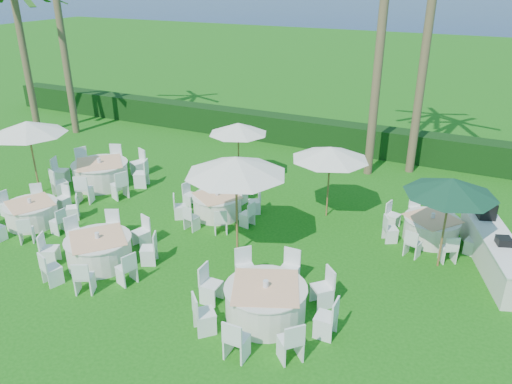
# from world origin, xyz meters

# --- Properties ---
(ground) EXTENTS (120.00, 120.00, 0.00)m
(ground) POSITION_xyz_m (0.00, 0.00, 0.00)
(ground) COLOR #14570E
(ground) RESTS_ON ground
(hedge) EXTENTS (34.00, 1.00, 1.20)m
(hedge) POSITION_xyz_m (0.00, 12.00, 0.60)
(hedge) COLOR black
(hedge) RESTS_ON ground
(ocean) EXTENTS (260.00, 260.00, 0.00)m
(ocean) POSITION_xyz_m (0.00, 102.00, 0.00)
(ocean) COLOR #061D41
(ocean) RESTS_ON ground
(banquet_table_a) EXTENTS (2.77, 2.77, 0.85)m
(banquet_table_a) POSITION_xyz_m (-4.78, 1.08, 0.37)
(banquet_table_a) COLOR silver
(banquet_table_a) RESTS_ON ground
(banquet_table_b) EXTENTS (3.01, 3.01, 0.93)m
(banquet_table_b) POSITION_xyz_m (-1.29, 0.22, 0.40)
(banquet_table_b) COLOR silver
(banquet_table_b) RESTS_ON ground
(banquet_table_c) EXTENTS (3.26, 3.26, 0.99)m
(banquet_table_c) POSITION_xyz_m (3.66, 0.08, 0.43)
(banquet_table_c) COLOR silver
(banquet_table_c) RESTS_ON ground
(banquet_table_d) EXTENTS (3.41, 3.41, 1.04)m
(banquet_table_d) POSITION_xyz_m (-4.97, 4.39, 0.46)
(banquet_table_d) COLOR silver
(banquet_table_d) RESTS_ON ground
(banquet_table_e) EXTENTS (2.78, 2.78, 0.85)m
(banquet_table_e) POSITION_xyz_m (0.10, 4.10, 0.37)
(banquet_table_e) COLOR silver
(banquet_table_e) RESTS_ON ground
(banquet_table_f) EXTENTS (2.78, 2.78, 0.86)m
(banquet_table_f) POSITION_xyz_m (6.48, 5.43, 0.37)
(banquet_table_f) COLOR silver
(banquet_table_f) RESTS_ON ground
(umbrella_a) EXTENTS (2.55, 2.55, 2.62)m
(umbrella_a) POSITION_xyz_m (-6.47, 2.87, 2.39)
(umbrella_a) COLOR brown
(umbrella_a) RESTS_ON ground
(umbrella_b) EXTENTS (2.74, 2.74, 2.83)m
(umbrella_b) POSITION_xyz_m (1.74, 2.35, 2.58)
(umbrella_b) COLOR brown
(umbrella_b) RESTS_ON ground
(umbrella_c) EXTENTS (2.13, 2.13, 2.27)m
(umbrella_c) POSITION_xyz_m (-0.59, 6.86, 2.07)
(umbrella_c) COLOR brown
(umbrella_c) RESTS_ON ground
(umbrella_d) EXTENTS (2.41, 2.41, 2.32)m
(umbrella_d) POSITION_xyz_m (3.25, 5.62, 2.12)
(umbrella_d) COLOR brown
(umbrella_d) RESTS_ON ground
(umbrella_green) EXTENTS (2.33, 2.33, 2.53)m
(umbrella_green) POSITION_xyz_m (6.89, 4.05, 2.30)
(umbrella_green) COLOR brown
(umbrella_green) RESTS_ON ground
(buffet_table) EXTENTS (2.06, 3.97, 1.39)m
(buffet_table) POSITION_xyz_m (8.17, 4.65, 0.49)
(buffet_table) COLOR silver
(buffet_table) RESTS_ON ground
(palm_a) EXTENTS (4.40, 4.01, 10.43)m
(palm_a) POSITION_xyz_m (-10.63, 8.91, 5.69)
(palm_a) COLOR brown
(palm_a) RESTS_ON ground
(palm_d) EXTENTS (4.40, 4.16, 9.36)m
(palm_d) POSITION_xyz_m (4.94, 10.75, 5.14)
(palm_d) COLOR brown
(palm_d) RESTS_ON ground
(palm_f) EXTENTS (4.18, 4.39, 6.85)m
(palm_f) POSITION_xyz_m (-12.12, 7.95, 3.85)
(palm_f) COLOR brown
(palm_f) RESTS_ON ground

